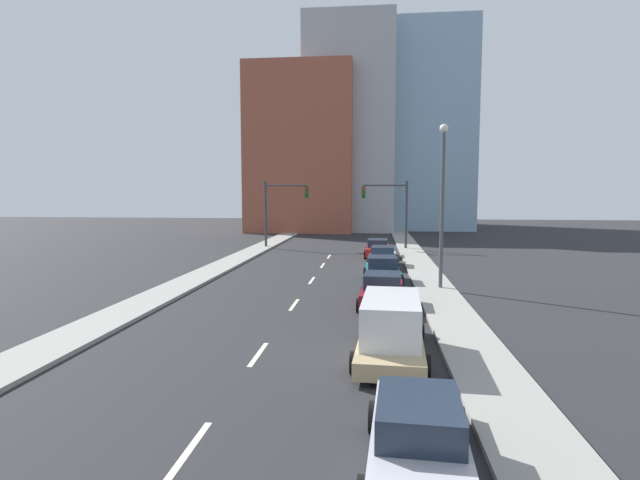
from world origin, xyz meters
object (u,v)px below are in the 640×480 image
object	(u,v)px
traffic_signal_left	(278,205)
traffic_signal_right	(393,205)
street_lamp	(442,196)
sedan_white	(383,257)
sedan_maroon	(382,291)
sedan_silver	(418,439)
sedan_red	(378,249)
box_truck_tan	(391,328)
sedan_teal	(382,271)

from	to	relation	value
traffic_signal_left	traffic_signal_right	world-z (taller)	same
street_lamp	sedan_white	distance (m)	9.82
street_lamp	sedan_white	xyz separation A→B (m)	(-2.93, 8.29, -4.37)
street_lamp	sedan_maroon	size ratio (longest dim) A/B	1.93
traffic_signal_right	sedan_silver	distance (m)	37.32
traffic_signal_right	sedan_white	size ratio (longest dim) A/B	1.36
sedan_silver	sedan_white	bearing A→B (deg)	93.57
traffic_signal_left	sedan_red	size ratio (longest dim) A/B	1.36
box_truck_tan	sedan_maroon	world-z (taller)	box_truck_tan
traffic_signal_left	street_lamp	world-z (taller)	street_lamp
street_lamp	box_truck_tan	distance (m)	12.39
sedan_white	sedan_silver	bearing A→B (deg)	-86.74
sedan_silver	sedan_white	size ratio (longest dim) A/B	1.03
traffic_signal_left	street_lamp	size ratio (longest dim) A/B	0.72
traffic_signal_left	sedan_teal	distance (m)	20.14
box_truck_tan	traffic_signal_right	bearing A→B (deg)	90.55
box_truck_tan	sedan_teal	bearing A→B (deg)	93.00
traffic_signal_left	sedan_white	size ratio (longest dim) A/B	1.36
traffic_signal_left	traffic_signal_right	size ratio (longest dim) A/B	1.00
traffic_signal_right	sedan_white	bearing A→B (deg)	-95.78
traffic_signal_right	sedan_white	xyz separation A→B (m)	(-1.11, -10.99, -3.39)
traffic_signal_left	sedan_white	bearing A→B (deg)	-48.79
traffic_signal_right	sedan_teal	bearing A→B (deg)	-94.03
box_truck_tan	sedan_silver	bearing A→B (deg)	-84.74
box_truck_tan	sedan_maroon	bearing A→B (deg)	94.02
traffic_signal_right	sedan_red	world-z (taller)	traffic_signal_right
traffic_signal_left	sedan_red	xyz separation A→B (m)	(9.30, -5.59, -3.39)
traffic_signal_right	sedan_white	world-z (taller)	traffic_signal_right
box_truck_tan	sedan_maroon	size ratio (longest dim) A/B	1.31
street_lamp	sedan_silver	distance (m)	18.59
traffic_signal_left	sedan_red	distance (m)	11.37
sedan_white	sedan_red	distance (m)	5.41
street_lamp	sedan_red	xyz separation A→B (m)	(-3.25, 13.69, -4.37)
sedan_silver	sedan_maroon	world-z (taller)	sedan_maroon
street_lamp	sedan_teal	size ratio (longest dim) A/B	2.02
traffic_signal_right	sedan_silver	size ratio (longest dim) A/B	1.32
traffic_signal_left	traffic_signal_right	xyz separation A→B (m)	(10.74, 0.00, 0.00)
sedan_silver	sedan_red	size ratio (longest dim) A/B	1.03
street_lamp	sedan_red	size ratio (longest dim) A/B	1.89
traffic_signal_right	box_truck_tan	xyz separation A→B (m)	(-1.16, -30.59, -3.14)
box_truck_tan	sedan_white	bearing A→B (deg)	92.58
traffic_signal_right	sedan_teal	xyz separation A→B (m)	(-1.23, -17.44, -3.36)
sedan_maroon	sedan_white	xyz separation A→B (m)	(0.21, 12.40, -0.02)
traffic_signal_right	box_truck_tan	distance (m)	30.77
traffic_signal_right	sedan_maroon	world-z (taller)	traffic_signal_right
street_lamp	traffic_signal_left	bearing A→B (deg)	123.07
traffic_signal_right	box_truck_tan	world-z (taller)	traffic_signal_right
sedan_white	sedan_teal	bearing A→B (deg)	-88.28
box_truck_tan	sedan_red	size ratio (longest dim) A/B	1.28
sedan_maroon	sedan_teal	world-z (taller)	sedan_teal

